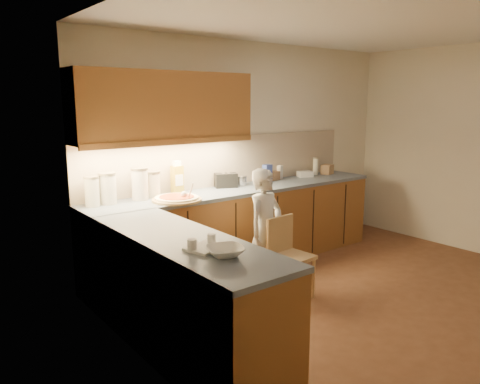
{
  "coord_description": "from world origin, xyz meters",
  "views": [
    {
      "loc": [
        -3.65,
        -2.45,
        1.91
      ],
      "look_at": [
        -0.8,
        1.2,
        1.0
      ],
      "focal_mm": 35.0,
      "sensor_mm": 36.0,
      "label": 1
    }
  ],
  "objects_px": {
    "pizza_on_board": "(177,199)",
    "wooden_chair": "(287,251)",
    "toaster": "(226,180)",
    "oil_jug": "(177,179)",
    "child": "(265,231)"
  },
  "relations": [
    {
      "from": "pizza_on_board",
      "to": "wooden_chair",
      "type": "bearing_deg",
      "value": -49.17
    },
    {
      "from": "wooden_chair",
      "to": "toaster",
      "type": "xyz_separation_m",
      "value": [
        0.1,
        1.14,
        0.54
      ]
    },
    {
      "from": "pizza_on_board",
      "to": "wooden_chair",
      "type": "height_order",
      "value": "pizza_on_board"
    },
    {
      "from": "toaster",
      "to": "wooden_chair",
      "type": "bearing_deg",
      "value": -71.92
    },
    {
      "from": "wooden_chair",
      "to": "oil_jug",
      "type": "bearing_deg",
      "value": 109.65
    },
    {
      "from": "child",
      "to": "wooden_chair",
      "type": "height_order",
      "value": "child"
    },
    {
      "from": "child",
      "to": "toaster",
      "type": "xyz_separation_m",
      "value": [
        0.18,
        0.9,
        0.38
      ]
    },
    {
      "from": "child",
      "to": "toaster",
      "type": "bearing_deg",
      "value": 67.29
    },
    {
      "from": "pizza_on_board",
      "to": "oil_jug",
      "type": "xyz_separation_m",
      "value": [
        0.2,
        0.33,
        0.14
      ]
    },
    {
      "from": "pizza_on_board",
      "to": "wooden_chair",
      "type": "distance_m",
      "value": 1.21
    },
    {
      "from": "child",
      "to": "oil_jug",
      "type": "height_order",
      "value": "oil_jug"
    },
    {
      "from": "pizza_on_board",
      "to": "wooden_chair",
      "type": "relative_size",
      "value": 0.63
    },
    {
      "from": "toaster",
      "to": "oil_jug",
      "type": "bearing_deg",
      "value": -159.8
    },
    {
      "from": "child",
      "to": "oil_jug",
      "type": "distance_m",
      "value": 1.13
    },
    {
      "from": "wooden_chair",
      "to": "toaster",
      "type": "height_order",
      "value": "toaster"
    }
  ]
}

